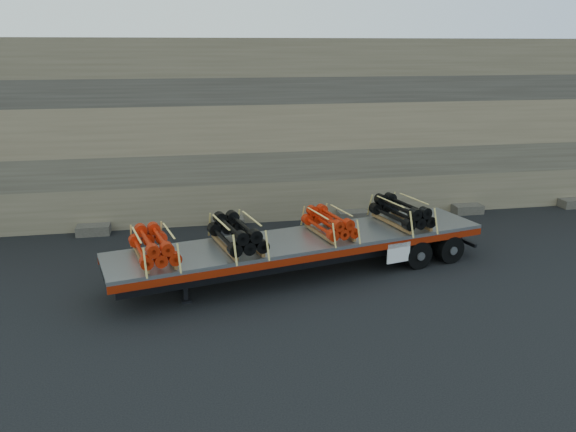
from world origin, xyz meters
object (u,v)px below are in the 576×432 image
bundle_front (154,247)px  bundle_rear (401,213)px  bundle_midfront (237,234)px  bundle_midrear (329,224)px  trailer (303,256)px

bundle_front → bundle_rear: (7.74, 1.76, 0.02)m
bundle_front → bundle_midfront: bundle_midfront is taller
bundle_front → bundle_midrear: size_ratio=1.06×
bundle_midfront → trailer: bearing=0.0°
bundle_rear → bundle_midrear: bearing=180.0°
trailer → bundle_rear: (3.41, 0.77, 0.97)m
bundle_rear → bundle_midfront: bearing=180.0°
bundle_midrear → bundle_rear: size_ratio=0.90×
trailer → bundle_midfront: bearing=-180.0°
trailer → bundle_midrear: 1.28m
bundle_midrear → bundle_rear: bearing=-0.0°
trailer → bundle_rear: bundle_rear is taller
bundle_front → bundle_midfront: (2.29, 0.52, 0.03)m
bundle_midfront → bundle_midrear: bearing=0.0°
bundle_midrear → bundle_rear: 2.62m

